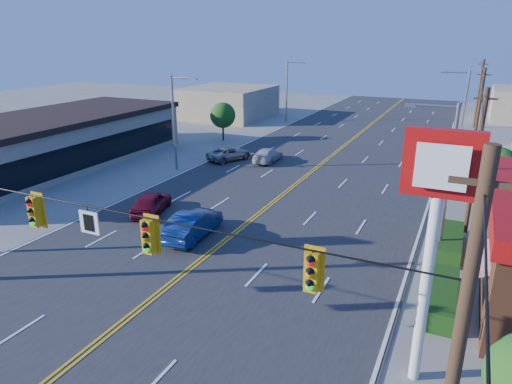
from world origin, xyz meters
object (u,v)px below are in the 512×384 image
at_px(kfc_pylon, 436,211).
at_px(car_silver, 230,154).
at_px(car_white, 268,155).
at_px(car_magenta, 151,203).
at_px(car_blue, 193,225).
at_px(signal_span, 61,232).

xyz_separation_m(kfc_pylon, car_silver, (-19.22, 22.63, -5.43)).
distance_m(kfc_pylon, car_white, 28.90).
bearing_deg(car_white, car_magenta, 82.15).
bearing_deg(car_magenta, car_white, -113.71).
height_order(car_magenta, car_blue, car_blue).
relative_size(kfc_pylon, car_blue, 1.82).
xyz_separation_m(signal_span, car_blue, (-1.80, 10.46, -4.12)).
relative_size(car_blue, car_silver, 1.06).
height_order(kfc_pylon, car_white, kfc_pylon).
bearing_deg(signal_span, car_silver, 106.91).
distance_m(kfc_pylon, car_magenta, 20.15).
distance_m(car_magenta, car_white, 15.12).
distance_m(car_blue, car_white, 17.37).
relative_size(signal_span, car_magenta, 5.92).
relative_size(car_blue, car_white, 1.10).
height_order(car_blue, car_white, car_blue).
relative_size(car_magenta, car_white, 0.97).
bearing_deg(car_silver, kfc_pylon, 154.39).
distance_m(kfc_pylon, car_silver, 30.18).
bearing_deg(car_silver, car_blue, 135.32).
xyz_separation_m(car_white, car_silver, (-3.42, -0.96, -0.00)).
distance_m(car_magenta, car_silver, 14.18).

